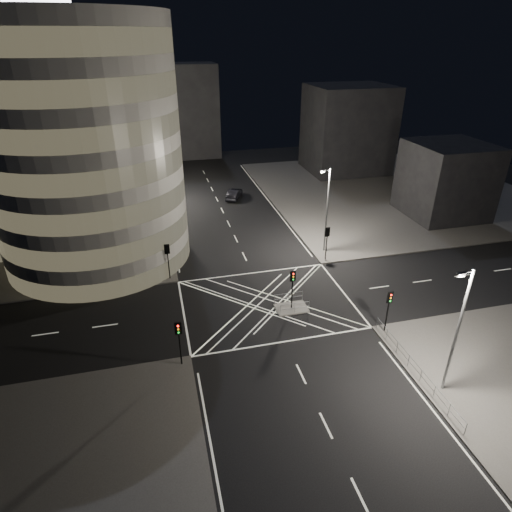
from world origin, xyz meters
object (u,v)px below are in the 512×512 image
object	(u,v)px
street_lamp_right_near	(457,329)
traffic_signal_nl	(179,336)
traffic_signal_island	(293,283)
street_lamp_left_far	(152,169)
traffic_signal_fl	(168,255)
central_island	(291,308)
street_lamp_left_near	(157,214)
street_lamp_right_far	(327,208)
sedan	(234,194)
traffic_signal_nr	(389,304)
traffic_signal_fr	(327,238)

from	to	relation	value
street_lamp_right_near	traffic_signal_nl	bearing A→B (deg)	158.45
traffic_signal_island	street_lamp_left_far	xyz separation A→B (m)	(-11.44, 31.50, 2.63)
traffic_signal_fl	street_lamp_left_far	bearing A→B (deg)	91.57
central_island	traffic_signal_island	size ratio (longest dim) A/B	0.75
street_lamp_left_near	street_lamp_right_far	distance (m)	19.11
traffic_signal_fl	street_lamp_left_near	xyz separation A→B (m)	(-0.64, 5.20, 2.63)
street_lamp_left_far	street_lamp_right_far	xyz separation A→B (m)	(18.87, -21.00, 0.00)
traffic_signal_fl	street_lamp_right_far	distance (m)	18.55
street_lamp_left_far	street_lamp_right_far	distance (m)	28.23
central_island	sedan	size ratio (longest dim) A/B	0.63
traffic_signal_nr	street_lamp_right_far	bearing A→B (deg)	87.70
traffic_signal_fr	traffic_signal_island	world-z (taller)	same
traffic_signal_nl	street_lamp_right_near	size ratio (longest dim) A/B	0.40
traffic_signal_island	street_lamp_left_near	size ratio (longest dim) A/B	0.40
central_island	sedan	bearing A→B (deg)	88.68
traffic_signal_fl	traffic_signal_island	world-z (taller)	same
street_lamp_left_far	street_lamp_right_near	world-z (taller)	same
traffic_signal_nl	traffic_signal_nr	bearing A→B (deg)	0.00
street_lamp_right_far	central_island	bearing A→B (deg)	-125.30
traffic_signal_nr	sedan	world-z (taller)	traffic_signal_nr
central_island	street_lamp_left_far	xyz separation A→B (m)	(-11.44, 31.50, 5.47)
central_island	street_lamp_right_near	size ratio (longest dim) A/B	0.30
traffic_signal_fl	traffic_signal_nl	world-z (taller)	same
traffic_signal_fl	traffic_signal_fr	world-z (taller)	same
traffic_signal_fr	street_lamp_right_far	distance (m)	3.48
traffic_signal_fr	street_lamp_right_near	distance (m)	20.97
traffic_signal_nr	street_lamp_right_far	world-z (taller)	street_lamp_right_far
street_lamp_left_near	traffic_signal_nl	bearing A→B (deg)	-88.06
traffic_signal_nl	street_lamp_left_near	world-z (taller)	street_lamp_left_near
traffic_signal_nr	street_lamp_right_far	size ratio (longest dim) A/B	0.40
central_island	traffic_signal_fl	distance (m)	13.91
street_lamp_right_far	traffic_signal_nr	bearing A→B (deg)	-92.30
traffic_signal_fl	street_lamp_right_far	xyz separation A→B (m)	(18.24, 2.20, 2.63)
central_island	traffic_signal_fr	xyz separation A→B (m)	(6.80, 8.30, 2.84)
central_island	street_lamp_left_far	size ratio (longest dim) A/B	0.30
street_lamp_left_near	street_lamp_left_far	distance (m)	18.00
traffic_signal_fl	street_lamp_left_near	bearing A→B (deg)	96.97
traffic_signal_nr	central_island	bearing A→B (deg)	142.07
traffic_signal_fr	sedan	distance (m)	23.69
central_island	traffic_signal_island	bearing A→B (deg)	0.00
street_lamp_left_near	traffic_signal_nr	bearing A→B (deg)	-45.87
traffic_signal_nr	street_lamp_left_far	size ratio (longest dim) A/B	0.40
traffic_signal_nr	street_lamp_left_near	xyz separation A→B (m)	(-18.24, 18.80, 2.63)
traffic_signal_nr	street_lamp_left_far	xyz separation A→B (m)	(-18.24, 36.80, 2.63)
traffic_signal_nl	street_lamp_left_near	distance (m)	18.99
traffic_signal_island	street_lamp_right_far	xyz separation A→B (m)	(7.44, 10.50, 2.63)
sedan	street_lamp_right_near	bearing A→B (deg)	123.65
traffic_signal_island	street_lamp_left_near	xyz separation A→B (m)	(-11.44, 13.50, 2.63)
central_island	traffic_signal_fl	xyz separation A→B (m)	(-10.80, 8.30, 2.84)
traffic_signal_fr	sedan	xyz separation A→B (m)	(-6.09, 22.80, -2.13)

